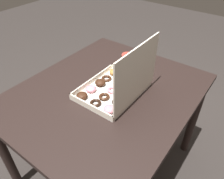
# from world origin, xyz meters

# --- Properties ---
(ground_plane) EXTENTS (8.00, 8.00, 0.00)m
(ground_plane) POSITION_xyz_m (0.00, 0.00, 0.00)
(ground_plane) COLOR #2D2826
(dining_table) EXTENTS (1.11, 0.94, 0.74)m
(dining_table) POSITION_xyz_m (0.00, 0.00, 0.64)
(dining_table) COLOR black
(dining_table) RESTS_ON ground_plane
(donut_box) EXTENTS (0.39, 0.30, 0.34)m
(donut_box) POSITION_xyz_m (-0.01, 0.07, 0.80)
(donut_box) COLOR silver
(donut_box) RESTS_ON dining_table
(coffee_mug) EXTENTS (0.08, 0.08, 0.09)m
(coffee_mug) POSITION_xyz_m (-0.30, -0.05, 0.78)
(coffee_mug) COLOR #A3382D
(coffee_mug) RESTS_ON dining_table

